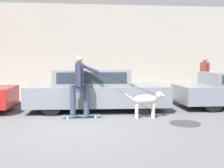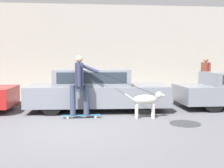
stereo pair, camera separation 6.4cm
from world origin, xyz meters
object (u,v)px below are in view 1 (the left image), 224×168
Objects in this scene: parked_car_1 at (96,90)px; dog at (147,100)px; pedestrian_with_bag at (205,74)px; skateboarder at (80,83)px.

parked_car_1 reaches higher than dog.
pedestrian_with_bag is at bearing 26.18° from parked_car_1.
parked_car_1 is 4.03× the size of dog.
dog is 1.96m from skateboarder.
pedestrian_with_bag reaches higher than dog.
pedestrian_with_bag is at bearing 46.82° from dog.
dog is at bearing 27.45° from pedestrian_with_bag.
dog is (1.38, -1.39, -0.14)m from parked_car_1.
parked_car_1 is 1.96m from dog.
parked_car_1 is 2.83× the size of pedestrian_with_bag.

